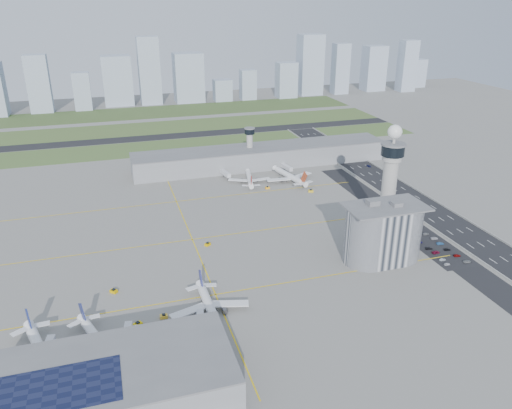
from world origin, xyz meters
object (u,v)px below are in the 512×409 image
object	(u,v)px
airplane_near_b	(98,337)
jet_bridge_near_0	(43,364)
jet_bridge_far_0	(222,172)
car_lot_8	(447,249)
control_tower	(390,175)
jet_bridge_near_1	(125,348)
tug_1	(138,324)
car_lot_7	(457,255)
jet_bridge_far_1	(282,166)
car_lot_9	(440,243)
jet_bridge_near_2	(201,334)
tug_2	(164,316)
car_lot_6	(467,262)
car_hw_4	(322,148)
car_lot_1	(443,260)
car_lot_3	(429,248)
airplane_near_a	(41,348)
airplane_far_a	(249,176)
car_lot_4	(420,242)
admin_building	(383,233)
car_lot_2	(436,252)
car_lot_5	(410,236)
tug_3	(208,244)
airplane_near_c	(210,303)
car_hw_2	(369,166)
tug_5	(311,191)
car_hw_1	(415,202)
tug_0	(114,291)
car_lot_10	(434,238)
secondary_tower	(250,144)
car_lot_11	(426,234)

from	to	relation	value
airplane_near_b	jet_bridge_near_0	distance (m)	21.61
jet_bridge_far_0	car_lot_8	xyz separation A→B (m)	(90.18, -156.55, -2.23)
control_tower	jet_bridge_near_1	bearing A→B (deg)	-156.00
tug_1	car_lot_7	xyz separation A→B (m)	(169.91, 11.89, -0.43)
jet_bridge_far_1	car_lot_9	size ratio (longest dim) A/B	3.51
jet_bridge_near_2	tug_2	bearing A→B (deg)	42.56
car_lot_6	car_hw_4	distance (m)	218.19
car_lot_1	car_hw_4	xyz separation A→B (m)	(25.64, 212.07, 0.00)
car_lot_3	car_lot_8	distance (m)	9.67
airplane_near_a	airplane_far_a	xyz separation A→B (m)	(132.33, 167.84, -0.92)
car_lot_9	car_lot_3	bearing A→B (deg)	117.65
airplane_near_a	car_lot_4	distance (m)	201.25
tug_1	admin_building	bearing A→B (deg)	-108.96
control_tower	car_lot_2	xyz separation A→B (m)	(12.17, -33.55, -34.41)
car_lot_4	car_lot_5	distance (m)	8.25
tug_3	admin_building	bearing A→B (deg)	28.25
jet_bridge_near_0	jet_bridge_far_1	distance (m)	253.92
airplane_near_c	car_lot_4	bearing A→B (deg)	102.92
tug_1	tug_2	xyz separation A→B (m)	(11.32, 2.67, -0.07)
jet_bridge_far_0	car_lot_1	xyz separation A→B (m)	(80.63, -165.53, -2.28)
car_hw_2	tug_5	bearing A→B (deg)	-152.32
airplane_near_c	airplane_far_a	world-z (taller)	airplane_near_c
car_hw_1	tug_0	bearing A→B (deg)	-166.32
admin_building	jet_bridge_far_1	bearing A→B (deg)	90.00
jet_bridge_far_0	tug_2	bearing A→B (deg)	-31.33
airplane_near_b	airplane_near_c	bearing A→B (deg)	80.67
car_lot_1	tug_5	bearing A→B (deg)	11.46
jet_bridge_near_0	car_lot_2	bearing A→B (deg)	-69.81
tug_2	car_lot_6	bearing A→B (deg)	92.45
airplane_far_a	car_lot_10	world-z (taller)	airplane_far_a
secondary_tower	tug_3	world-z (taller)	secondary_tower
jet_bridge_near_2	car_lot_3	distance (m)	142.31
jet_bridge_near_1	car_lot_1	xyz separation A→B (m)	(165.63, 27.47, -2.28)
jet_bridge_far_0	tug_5	bearing A→B (deg)	35.22
admin_building	tug_0	distance (m)	138.65
tug_0	car_hw_2	world-z (taller)	tug_0
car_lot_5	car_lot_10	size ratio (longest dim) A/B	0.85
car_hw_2	jet_bridge_far_0	bearing A→B (deg)	171.51
tug_1	airplane_near_c	bearing A→B (deg)	-120.50
airplane_far_a	car_lot_5	xyz separation A→B (m)	(63.30, -116.56, -4.69)
secondary_tower	airplane_near_c	size ratio (longest dim) A/B	0.75
jet_bridge_far_0	car_lot_6	bearing A→B (deg)	18.20
airplane_near_b	airplane_far_a	distance (m)	200.01
car_lot_2	car_lot_11	xyz separation A→B (m)	(8.42, 21.25, -0.07)
car_lot_4	car_lot_8	xyz separation A→B (m)	(9.43, -11.90, 0.05)
control_tower	tug_1	distance (m)	161.36
car_lot_6	car_hw_4	xyz separation A→B (m)	(14.50, 217.71, -0.01)
admin_building	car_lot_5	distance (m)	37.65
tug_0	airplane_near_b	bearing A→B (deg)	-147.02
control_tower	car_lot_2	distance (m)	49.57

